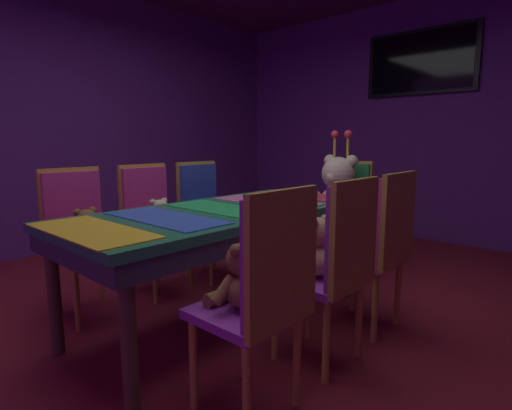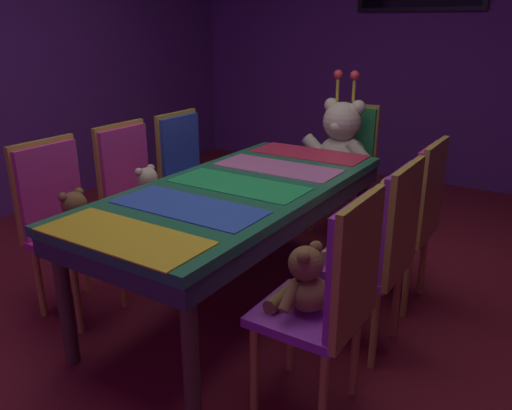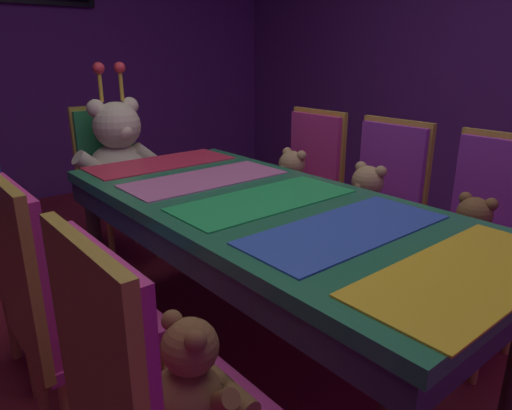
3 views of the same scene
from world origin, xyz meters
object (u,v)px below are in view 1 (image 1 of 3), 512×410
at_px(chair_left_2, 203,207).
at_px(teddy_right_2, 362,234).
at_px(chair_left_0, 78,226).
at_px(teddy_left_1, 161,219).
at_px(teddy_left_0, 88,232).
at_px(chair_right_1, 340,256).
at_px(king_teddy_bear, 337,193).
at_px(chair_right_2, 384,237).
at_px(teddy_right_0, 242,279).
at_px(wall_tv, 421,62).
at_px(chair_right_0, 268,284).
at_px(throne_chair, 346,204).
at_px(chair_left_1, 150,215).
at_px(teddy_right_1, 315,250).
at_px(banquet_table, 222,223).

height_order(chair_left_2, teddy_right_2, chair_left_2).
xyz_separation_m(chair_left_0, teddy_left_1, (0.13, 0.57, -0.02)).
bearing_deg(teddy_left_0, chair_left_0, 180.00).
relative_size(chair_right_1, king_teddy_bear, 1.24).
xyz_separation_m(chair_right_2, teddy_right_2, (-0.15, 0.00, -0.00)).
bearing_deg(chair_right_2, teddy_right_0, 82.87).
distance_m(chair_left_0, wall_tv, 4.02).
bearing_deg(chair_left_0, chair_left_2, 89.57).
relative_size(teddy_right_0, wall_tv, 0.25).
relative_size(teddy_left_1, chair_right_0, 0.30).
xyz_separation_m(teddy_left_1, king_teddy_bear, (0.71, 1.36, 0.14)).
bearing_deg(chair_right_2, teddy_right_2, 0.00).
xyz_separation_m(chair_right_0, throne_chair, (-0.83, 2.08, 0.00)).
distance_m(chair_left_1, king_teddy_bear, 1.60).
bearing_deg(chair_right_1, teddy_right_1, -0.00).
relative_size(chair_left_1, chair_right_1, 1.00).
height_order(chair_right_0, king_teddy_bear, king_teddy_bear).
relative_size(chair_left_1, chair_right_0, 1.00).
xyz_separation_m(chair_left_2, teddy_right_0, (1.52, -1.08, -0.01)).
distance_m(teddy_left_1, teddy_right_2, 1.48).
relative_size(banquet_table, teddy_left_1, 6.88).
bearing_deg(chair_right_1, chair_right_2, -88.74).
distance_m(chair_right_0, chair_right_2, 1.08).
distance_m(teddy_left_1, chair_right_0, 1.64).
xyz_separation_m(chair_left_1, chair_right_2, (1.68, 0.53, 0.00)).
bearing_deg(teddy_right_2, chair_left_0, 35.83).
height_order(chair_left_0, teddy_right_0, chair_left_0).
height_order(chair_right_2, king_teddy_bear, king_teddy_bear).
xyz_separation_m(chair_left_1, chair_left_2, (0.02, 0.52, 0.00)).
relative_size(chair_left_1, chair_left_2, 1.00).
bearing_deg(chair_left_1, teddy_right_1, -0.34).
distance_m(banquet_table, wall_tv, 3.41).
relative_size(banquet_table, throne_chair, 2.05).
bearing_deg(king_teddy_bear, teddy_right_2, 39.31).
relative_size(teddy_right_1, teddy_right_2, 1.03).
xyz_separation_m(chair_right_2, wall_tv, (-0.83, 2.56, 1.45)).
height_order(chair_right_1, teddy_right_1, chair_right_1).
bearing_deg(chair_left_2, chair_right_0, -32.92).
bearing_deg(banquet_table, king_teddy_bear, 90.00).
bearing_deg(chair_left_0, teddy_right_2, 35.83).
height_order(teddy_right_0, teddy_right_1, teddy_right_1).
height_order(teddy_left_0, teddy_left_1, same).
height_order(chair_left_0, king_teddy_bear, king_teddy_bear).
bearing_deg(chair_left_0, chair_left_1, 91.30).
relative_size(teddy_left_0, chair_right_0, 0.30).
xyz_separation_m(chair_left_0, king_teddy_bear, (0.84, 1.93, 0.12)).
bearing_deg(teddy_left_1, chair_right_1, -0.34).
bearing_deg(king_teddy_bear, teddy_right_1, 26.86).
distance_m(banquet_table, chair_left_2, 0.99).
xyz_separation_m(chair_left_2, teddy_right_1, (1.52, -0.53, 0.00)).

